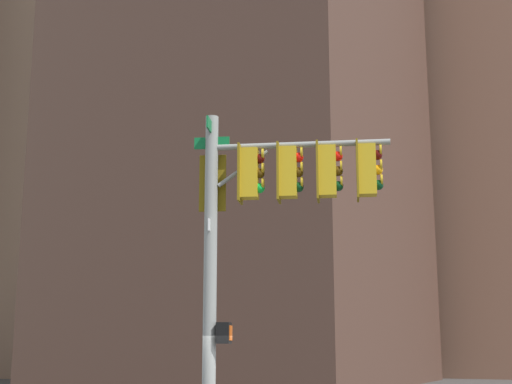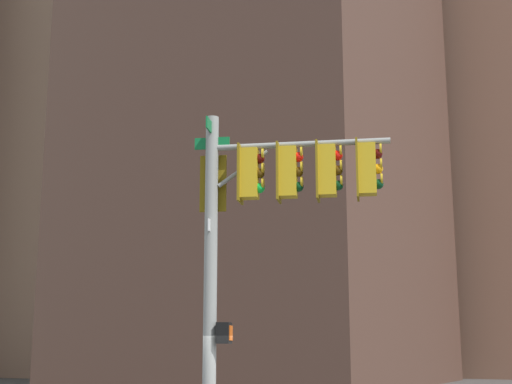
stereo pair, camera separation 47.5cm
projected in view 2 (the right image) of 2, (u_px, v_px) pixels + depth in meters
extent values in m
cylinder|color=gray|center=(210.00, 287.00, 14.35)|extent=(0.26, 0.26, 6.87)
cylinder|color=gray|center=(300.00, 144.00, 14.64)|extent=(3.40, 1.25, 0.12)
cylinder|color=gray|center=(243.00, 169.00, 14.73)|extent=(1.01, 0.41, 0.75)
cube|color=#0F6B33|center=(212.00, 129.00, 15.01)|extent=(0.36, 1.00, 0.24)
cube|color=#0F6B33|center=(212.00, 143.00, 14.94)|extent=(0.69, 0.26, 0.24)
cube|color=white|center=(211.00, 226.00, 14.60)|extent=(0.17, 0.44, 0.24)
cube|color=gold|center=(250.00, 174.00, 14.69)|extent=(0.43, 0.43, 1.00)
cube|color=#775E0F|center=(240.00, 174.00, 14.72)|extent=(0.21, 0.53, 1.16)
sphere|color=#470A07|center=(260.00, 159.00, 14.72)|extent=(0.20, 0.20, 0.20)
cylinder|color=gold|center=(263.00, 154.00, 14.72)|extent=(0.11, 0.23, 0.23)
sphere|color=#4C330A|center=(260.00, 173.00, 14.65)|extent=(0.20, 0.20, 0.20)
cylinder|color=gold|center=(263.00, 169.00, 14.66)|extent=(0.11, 0.23, 0.23)
sphere|color=green|center=(260.00, 188.00, 14.59)|extent=(0.20, 0.20, 0.20)
cylinder|color=gold|center=(263.00, 184.00, 14.60)|extent=(0.11, 0.23, 0.23)
cube|color=gold|center=(288.00, 172.00, 14.57)|extent=(0.43, 0.43, 1.00)
cube|color=#775E0F|center=(279.00, 173.00, 14.60)|extent=(0.21, 0.53, 1.16)
sphere|color=red|center=(298.00, 157.00, 14.59)|extent=(0.20, 0.20, 0.20)
cylinder|color=gold|center=(302.00, 153.00, 14.60)|extent=(0.11, 0.23, 0.23)
sphere|color=#4C330A|center=(299.00, 172.00, 14.53)|extent=(0.20, 0.20, 0.20)
cylinder|color=gold|center=(302.00, 167.00, 14.54)|extent=(0.11, 0.23, 0.23)
sphere|color=#0A3819|center=(299.00, 187.00, 14.47)|extent=(0.20, 0.20, 0.20)
cylinder|color=gold|center=(302.00, 182.00, 14.48)|extent=(0.11, 0.23, 0.23)
cube|color=gold|center=(327.00, 171.00, 14.44)|extent=(0.43, 0.43, 1.00)
cube|color=#775E0F|center=(318.00, 171.00, 14.47)|extent=(0.21, 0.53, 1.16)
sphere|color=red|center=(338.00, 156.00, 14.47)|extent=(0.20, 0.20, 0.20)
cylinder|color=gold|center=(341.00, 151.00, 14.48)|extent=(0.11, 0.23, 0.23)
sphere|color=#4C330A|center=(338.00, 170.00, 14.41)|extent=(0.20, 0.20, 0.20)
cylinder|color=gold|center=(341.00, 166.00, 14.42)|extent=(0.11, 0.23, 0.23)
sphere|color=#0A3819|center=(338.00, 186.00, 14.35)|extent=(0.20, 0.20, 0.20)
cylinder|color=gold|center=(341.00, 181.00, 14.36)|extent=(0.11, 0.23, 0.23)
cube|color=gold|center=(367.00, 169.00, 14.32)|extent=(0.43, 0.43, 1.00)
cube|color=#775E0F|center=(357.00, 170.00, 14.35)|extent=(0.21, 0.53, 1.16)
sphere|color=#470A07|center=(377.00, 154.00, 14.35)|extent=(0.20, 0.20, 0.20)
cylinder|color=gold|center=(381.00, 149.00, 14.36)|extent=(0.11, 0.23, 0.23)
sphere|color=#F29E0C|center=(378.00, 169.00, 14.29)|extent=(0.20, 0.20, 0.20)
cylinder|color=gold|center=(381.00, 164.00, 14.30)|extent=(0.11, 0.23, 0.23)
sphere|color=#0A3819|center=(378.00, 184.00, 14.23)|extent=(0.20, 0.20, 0.20)
cylinder|color=gold|center=(382.00, 179.00, 14.24)|extent=(0.11, 0.23, 0.23)
cube|color=gold|center=(215.00, 185.00, 15.10)|extent=(0.43, 0.43, 1.00)
cube|color=#775E0F|center=(213.00, 184.00, 14.91)|extent=(0.53, 0.21, 1.16)
sphere|color=#470A07|center=(217.00, 173.00, 15.36)|extent=(0.20, 0.20, 0.20)
cylinder|color=gold|center=(218.00, 170.00, 15.44)|extent=(0.23, 0.11, 0.23)
sphere|color=#F29E0C|center=(217.00, 188.00, 15.30)|extent=(0.20, 0.20, 0.20)
cylinder|color=gold|center=(218.00, 184.00, 15.38)|extent=(0.23, 0.11, 0.23)
sphere|color=#0A3819|center=(217.00, 202.00, 15.23)|extent=(0.20, 0.20, 0.20)
cylinder|color=gold|center=(218.00, 198.00, 15.32)|extent=(0.23, 0.11, 0.23)
cube|color=black|center=(224.00, 333.00, 14.13)|extent=(0.35, 0.42, 0.40)
cube|color=#EA5914|center=(231.00, 333.00, 14.11)|extent=(0.10, 0.25, 0.28)
cube|color=#845B47|center=(129.00, 155.00, 64.07)|extent=(17.78, 17.23, 37.05)
cube|color=#845B47|center=(506.00, 161.00, 63.00)|extent=(17.64, 16.71, 35.60)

